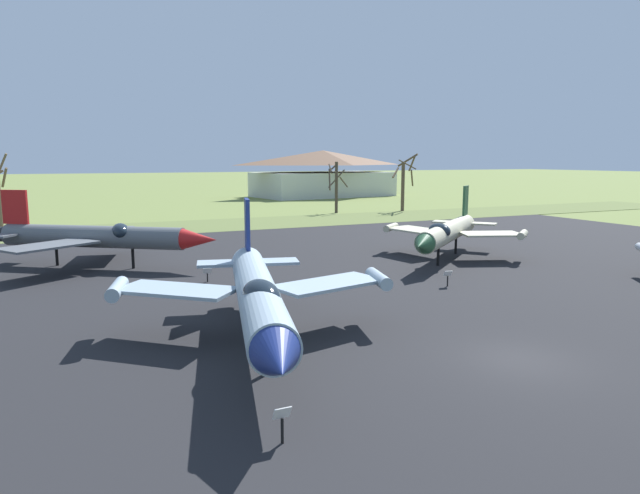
# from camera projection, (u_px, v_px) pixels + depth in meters

# --- Properties ---
(ground_plane) EXTENTS (600.00, 600.00, 0.00)m
(ground_plane) POSITION_uv_depth(u_px,v_px,m) (519.00, 361.00, 20.50)
(ground_plane) COLOR olive
(asphalt_apron) EXTENTS (84.30, 50.39, 0.05)m
(asphalt_apron) POSITION_uv_depth(u_px,v_px,m) (335.00, 280.00, 34.07)
(asphalt_apron) COLOR black
(asphalt_apron) RESTS_ON ground
(grass_verge_strip) EXTENTS (144.30, 12.00, 0.06)m
(grass_verge_strip) POSITION_uv_depth(u_px,v_px,m) (210.00, 225.00, 62.07)
(grass_verge_strip) COLOR #5F6C38
(grass_verge_strip) RESTS_ON ground
(jet_fighter_front_right) EXTENTS (12.82, 11.33, 5.15)m
(jet_fighter_front_right) POSITION_uv_depth(u_px,v_px,m) (448.00, 232.00, 40.55)
(jet_fighter_front_right) COLOR #B7B293
(jet_fighter_front_right) RESTS_ON ground
(info_placard_front_right) EXTENTS (0.52, 0.35, 0.98)m
(info_placard_front_right) POSITION_uv_depth(u_px,v_px,m) (448.00, 277.00, 32.21)
(info_placard_front_right) COLOR black
(info_placard_front_right) RESTS_ON ground
(jet_fighter_rear_center) EXTENTS (14.06, 11.90, 5.20)m
(jet_fighter_rear_center) POSITION_uv_depth(u_px,v_px,m) (100.00, 236.00, 37.70)
(jet_fighter_rear_center) COLOR #565B60
(jet_fighter_rear_center) RESTS_ON ground
(info_placard_rear_center) EXTENTS (0.57, 0.37, 0.90)m
(info_placard_rear_center) POSITION_uv_depth(u_px,v_px,m) (207.00, 273.00, 33.40)
(info_placard_rear_center) COLOR black
(info_placard_rear_center) RESTS_ON ground
(jet_fighter_rear_left) EXTENTS (11.78, 15.58, 5.40)m
(jet_fighter_rear_left) POSITION_uv_depth(u_px,v_px,m) (257.00, 293.00, 21.35)
(jet_fighter_rear_left) COLOR #8EA3B2
(jet_fighter_rear_left) RESTS_ON ground
(info_placard_rear_left) EXTENTS (0.47, 0.22, 1.05)m
(info_placard_rear_left) POSITION_uv_depth(u_px,v_px,m) (282.00, 422.00, 14.37)
(info_placard_rear_left) COLOR black
(info_placard_rear_left) RESTS_ON ground
(bare_tree_left_of_center) EXTENTS (2.98, 3.23, 6.92)m
(bare_tree_left_of_center) POSITION_uv_depth(u_px,v_px,m) (336.00, 184.00, 76.33)
(bare_tree_left_of_center) COLOR #42382D
(bare_tree_left_of_center) RESTS_ON ground
(bare_tree_center) EXTENTS (3.85, 4.02, 8.08)m
(bare_tree_center) POSITION_uv_depth(u_px,v_px,m) (404.00, 180.00, 78.67)
(bare_tree_center) COLOR brown
(bare_tree_center) RESTS_ON ground
(visitor_building) EXTENTS (29.14, 17.91, 8.97)m
(visitor_building) POSITION_uv_depth(u_px,v_px,m) (323.00, 174.00, 110.76)
(visitor_building) COLOR beige
(visitor_building) RESTS_ON ground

